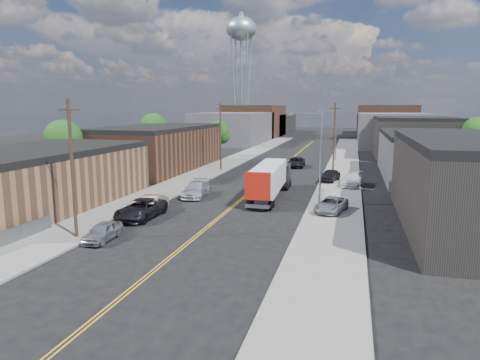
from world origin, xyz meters
The scene contains 33 objects.
ground centered at (0.00, 60.00, 0.00)m, with size 260.00×260.00×0.00m, color black.
centerline centered at (0.00, 45.00, 0.01)m, with size 0.32×120.00×0.01m, color gold.
sidewalk_left centered at (-9.50, 45.00, 0.07)m, with size 5.00×140.00×0.15m, color slate.
sidewalk_right centered at (9.50, 45.00, 0.07)m, with size 5.00×140.00×0.15m, color slate.
warehouse_tan centered at (-18.00, 18.00, 2.80)m, with size 12.00×22.00×5.60m.
warehouse_brown centered at (-18.00, 44.00, 3.30)m, with size 12.00×26.00×6.60m.
industrial_right_b centered at (22.00, 46.00, 3.05)m, with size 14.00×24.00×6.10m.
industrial_right_c centered at (22.00, 72.00, 3.80)m, with size 14.00×22.00×7.60m.
skyline_left_a centered at (-20.00, 95.00, 4.00)m, with size 16.00×30.00×8.00m, color #39393B.
skyline_right_a centered at (20.00, 95.00, 4.00)m, with size 16.00×30.00×8.00m, color #39393B.
skyline_left_b centered at (-20.00, 120.00, 5.00)m, with size 16.00×26.00×10.00m, color #4A2B1D.
skyline_right_b centered at (20.00, 120.00, 5.00)m, with size 16.00×26.00×10.00m, color #4A2B1D.
skyline_left_c centered at (-20.00, 140.00, 3.50)m, with size 16.00×40.00×7.00m, color black.
skyline_right_c centered at (20.00, 140.00, 3.50)m, with size 16.00×40.00×7.00m, color black.
water_tower centered at (-22.00, 110.00, 30.65)m, with size 9.00×9.00×36.90m.
streetlight_near centered at (7.60, 25.00, 5.33)m, with size 3.39×0.25×9.00m.
streetlight_far centered at (7.60, 60.00, 5.33)m, with size 3.39×0.25×9.00m.
utility_pole_left_near centered at (-8.20, 10.00, 5.14)m, with size 1.60×0.26×10.00m.
utility_pole_left_far centered at (-8.20, 45.00, 5.14)m, with size 1.60×0.26×10.00m.
utility_pole_right centered at (8.20, 48.00, 5.14)m, with size 1.60×0.26×10.00m.
tree_left_near centered at (-23.94, 30.00, 5.18)m, with size 4.85×4.76×7.91m.
tree_left_mid centered at (-23.94, 55.00, 5.48)m, with size 5.10×5.04×8.37m.
tree_left_far centered at (-13.94, 62.00, 4.57)m, with size 4.35×4.20×6.97m.
tree_right_far centered at (30.06, 60.00, 5.18)m, with size 4.85×4.76×7.91m.
semi_truck centered at (2.74, 27.99, 2.07)m, with size 2.86×14.00×3.64m.
car_left_a centered at (-6.07, 10.00, 0.66)m, with size 1.55×3.86×1.31m, color #9D9FA2.
car_left_b centered at (-6.40, 18.00, 0.79)m, with size 1.66×4.77×1.57m, color #887159.
car_left_c centered at (-6.40, 16.39, 0.81)m, with size 2.68×5.82×1.62m, color black.
car_left_d centered at (-5.00, 26.00, 0.80)m, with size 2.24×5.50×1.60m, color silver.
car_right_lot_a centered at (9.24, 22.22, 0.80)m, with size 2.14×4.65×1.29m, color #999C9E.
car_right_lot_b centered at (11.00, 36.00, 0.92)m, with size 2.16×5.31×1.54m, color silver.
car_right_lot_c centered at (8.23, 38.55, 0.90)m, with size 1.78×4.43×1.51m, color black.
car_ahead_truck centered at (2.28, 51.50, 0.77)m, with size 2.57×5.57×1.55m, color black.
Camera 1 is at (10.88, -15.83, 9.37)m, focal length 32.00 mm.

